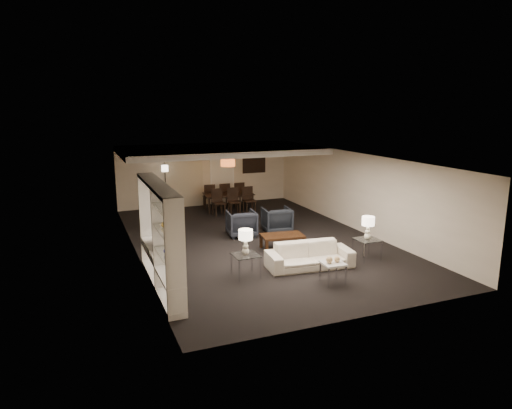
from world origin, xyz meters
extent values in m
plane|color=black|center=(0.00, 0.00, 0.00)|extent=(11.00, 11.00, 0.00)
cube|color=silver|center=(0.00, 0.00, 2.50)|extent=(7.00, 11.00, 0.02)
cube|color=beige|center=(0.00, 5.50, 1.25)|extent=(7.00, 0.02, 2.50)
cube|color=beige|center=(0.00, -5.50, 1.25)|extent=(7.00, 0.02, 2.50)
cube|color=beige|center=(-3.50, 0.00, 1.25)|extent=(0.02, 11.00, 2.50)
cube|color=beige|center=(3.50, 0.00, 1.25)|extent=(0.02, 11.00, 2.50)
cube|color=silver|center=(0.00, 3.50, 2.40)|extent=(7.00, 4.00, 0.20)
cube|color=beige|center=(-0.90, 5.42, 1.20)|extent=(1.50, 0.12, 2.40)
cube|color=silver|center=(0.70, 5.47, 1.05)|extent=(0.90, 0.05, 2.10)
cube|color=#142D38|center=(2.10, 5.46, 1.55)|extent=(0.95, 0.04, 0.65)
cylinder|color=#D8591E|center=(0.30, 3.50, 1.92)|extent=(0.52, 0.52, 0.24)
imported|color=beige|center=(0.36, -2.69, 0.31)|extent=(2.21, 1.05, 0.62)
imported|color=black|center=(-0.24, 0.61, 0.40)|extent=(0.95, 0.97, 0.80)
imported|color=black|center=(0.96, 0.61, 0.40)|extent=(0.96, 0.98, 0.80)
sphere|color=#DAAF73|center=(0.26, -3.79, 0.57)|extent=(0.16, 0.16, 0.16)
sphere|color=#DEB375|center=(0.46, -3.79, 0.56)|extent=(0.14, 0.14, 0.14)
imported|color=black|center=(-3.28, -1.90, 1.06)|extent=(1.07, 0.14, 0.62)
imported|color=#262DA6|center=(-3.31, -3.49, 1.14)|extent=(0.16, 0.16, 0.17)
imported|color=gold|center=(-3.31, -3.28, 1.64)|extent=(0.15, 0.15, 0.16)
cube|color=black|center=(-3.14, -0.70, 0.55)|extent=(0.16, 0.16, 1.10)
imported|color=black|center=(0.51, 4.11, 0.33)|extent=(1.94, 1.19, 0.65)
camera|label=1|loc=(-4.91, -12.22, 3.97)|focal=32.00mm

